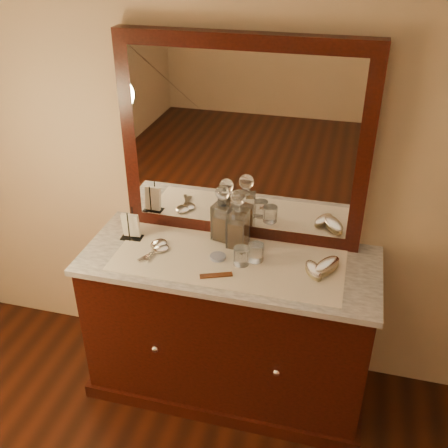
{
  "coord_description": "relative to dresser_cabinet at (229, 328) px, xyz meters",
  "views": [
    {
      "loc": [
        0.5,
        -0.06,
        2.27
      ],
      "look_at": [
        0.0,
        1.85,
        1.1
      ],
      "focal_mm": 41.76,
      "sensor_mm": 36.0,
      "label": 1
    }
  ],
  "objects": [
    {
      "name": "hand_mirror_outer",
      "position": [
        -0.37,
        -0.0,
        0.45
      ],
      "size": [
        0.08,
        0.21,
        0.02
      ],
      "color": "silver",
      "rests_on": "lace_runner"
    },
    {
      "name": "brush_near",
      "position": [
        0.41,
        -0.03,
        0.46
      ],
      "size": [
        0.12,
        0.16,
        0.04
      ],
      "color": "#9D8960",
      "rests_on": "lace_runner"
    },
    {
      "name": "knob_right",
      "position": [
        0.3,
        -0.28,
        0.04
      ],
      "size": [
        0.04,
        0.04,
        0.04
      ],
      "primitive_type": "sphere",
      "color": "silver",
      "rests_on": "dresser_cabinet"
    },
    {
      "name": "hand_mirror_inner",
      "position": [
        -0.35,
        -0.03,
        0.45
      ],
      "size": [
        0.13,
        0.19,
        0.02
      ],
      "color": "silver",
      "rests_on": "lace_runner"
    },
    {
      "name": "napkin_rack",
      "position": [
        -0.53,
        0.05,
        0.51
      ],
      "size": [
        0.11,
        0.07,
        0.16
      ],
      "color": "black",
      "rests_on": "marble_top"
    },
    {
      "name": "decanter_left",
      "position": [
        -0.08,
        0.17,
        0.56
      ],
      "size": [
        0.11,
        0.11,
        0.3
      ],
      "color": "brown",
      "rests_on": "lace_runner"
    },
    {
      "name": "brush_far",
      "position": [
        0.46,
        0.01,
        0.47
      ],
      "size": [
        0.15,
        0.19,
        0.05
      ],
      "color": "#9D8960",
      "rests_on": "lace_runner"
    },
    {
      "name": "lace_runner",
      "position": [
        0.0,
        -0.02,
        0.44
      ],
      "size": [
        1.1,
        0.45,
        0.0
      ],
      "primitive_type": "cube",
      "color": "silver",
      "rests_on": "marble_top"
    },
    {
      "name": "dresser_plinth",
      "position": [
        0.0,
        0.0,
        -0.37
      ],
      "size": [
        1.46,
        0.59,
        0.08
      ],
      "primitive_type": "cube",
      "color": "black",
      "rests_on": "floor"
    },
    {
      "name": "marble_top",
      "position": [
        0.0,
        0.0,
        0.42
      ],
      "size": [
        1.44,
        0.59,
        0.03
      ],
      "primitive_type": "cube",
      "color": "white",
      "rests_on": "dresser_cabinet"
    },
    {
      "name": "pin_dish",
      "position": [
        -0.05,
        -0.02,
        0.45
      ],
      "size": [
        0.1,
        0.1,
        0.01
      ],
      "primitive_type": "cylinder",
      "rotation": [
        0.0,
        0.0,
        -0.37
      ],
      "color": "white",
      "rests_on": "lace_runner"
    },
    {
      "name": "comb",
      "position": [
        -0.02,
        -0.16,
        0.45
      ],
      "size": [
        0.15,
        0.08,
        0.01
      ],
      "primitive_type": "cube",
      "rotation": [
        0.0,
        0.0,
        0.39
      ],
      "color": "brown",
      "rests_on": "lace_runner"
    },
    {
      "name": "dresser_cabinet",
      "position": [
        0.0,
        0.0,
        0.0
      ],
      "size": [
        1.4,
        0.55,
        0.82
      ],
      "primitive_type": "cube",
      "color": "black",
      "rests_on": "floor"
    },
    {
      "name": "mirror_glass",
      "position": [
        0.0,
        0.21,
        0.94
      ],
      "size": [
        1.06,
        0.01,
        0.86
      ],
      "primitive_type": "cube",
      "color": "white",
      "rests_on": "marble_top"
    },
    {
      "name": "tumblers",
      "position": [
        0.1,
        -0.01,
        0.49
      ],
      "size": [
        0.14,
        0.12,
        0.09
      ],
      "color": "white",
      "rests_on": "lace_runner"
    },
    {
      "name": "decanter_right",
      "position": [
        0.01,
        0.12,
        0.56
      ],
      "size": [
        0.1,
        0.1,
        0.31
      ],
      "color": "brown",
      "rests_on": "lace_runner"
    },
    {
      "name": "knob_left",
      "position": [
        -0.3,
        -0.28,
        0.04
      ],
      "size": [
        0.04,
        0.04,
        0.04
      ],
      "primitive_type": "sphere",
      "color": "silver",
      "rests_on": "dresser_cabinet"
    },
    {
      "name": "mirror_frame",
      "position": [
        0.0,
        0.25,
        0.94
      ],
      "size": [
        1.2,
        0.08,
        1.0
      ],
      "primitive_type": "cube",
      "color": "black",
      "rests_on": "marble_top"
    }
  ]
}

